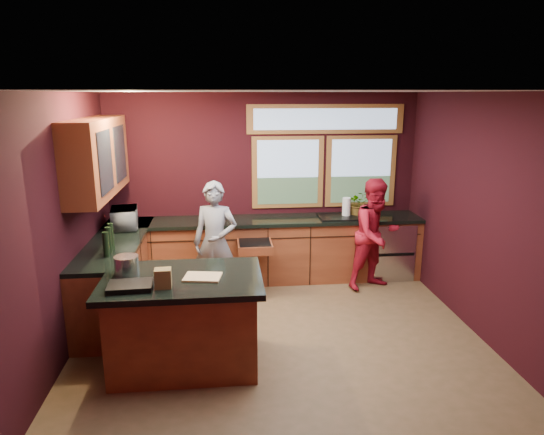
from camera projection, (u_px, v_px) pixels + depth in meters
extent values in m
plane|color=brown|center=(279.00, 334.00, 5.56)|extent=(4.50, 4.50, 0.00)
cube|color=black|center=(264.00, 186.00, 7.16)|extent=(4.50, 0.02, 2.70)
cube|color=black|center=(314.00, 294.00, 3.30)|extent=(4.50, 0.02, 2.70)
cube|color=black|center=(64.00, 226.00, 5.01)|extent=(0.02, 4.00, 2.70)
cube|color=black|center=(478.00, 215.00, 5.45)|extent=(0.02, 4.00, 2.70)
cube|color=silver|center=(281.00, 91.00, 4.89)|extent=(4.50, 4.00, 0.02)
cube|color=#7688A3|center=(288.00, 172.00, 7.13)|extent=(1.06, 0.02, 1.06)
cube|color=#7688A3|center=(361.00, 171.00, 7.23)|extent=(1.06, 0.02, 1.06)
cube|color=brown|center=(326.00, 119.00, 6.99)|extent=(2.30, 0.02, 0.42)
cube|color=#5C2715|center=(97.00, 157.00, 5.69)|extent=(0.36, 1.80, 0.90)
cube|color=#5C2715|center=(266.00, 251.00, 7.09)|extent=(4.50, 0.60, 0.88)
cube|color=black|center=(266.00, 220.00, 6.97)|extent=(4.50, 0.64, 0.05)
cube|color=#B7B7BC|center=(389.00, 248.00, 7.26)|extent=(0.60, 0.58, 0.85)
cube|color=black|center=(341.00, 219.00, 7.05)|extent=(0.66, 0.46, 0.05)
cube|color=#5C2715|center=(118.00, 277.00, 6.08)|extent=(0.60, 2.30, 0.88)
cube|color=black|center=(116.00, 242.00, 5.97)|extent=(0.64, 2.30, 0.05)
cube|color=#5C2715|center=(185.00, 324.00, 4.84)|extent=(1.40, 0.90, 0.88)
cube|color=black|center=(182.00, 280.00, 4.73)|extent=(1.55, 1.05, 0.06)
imported|color=slate|center=(215.00, 243.00, 6.28)|extent=(0.67, 0.53, 1.60)
imported|color=#A51324|center=(376.00, 234.00, 6.72)|extent=(0.93, 0.84, 1.56)
imported|color=#999999|center=(125.00, 218.00, 6.45)|extent=(0.41, 0.54, 0.27)
imported|color=#999999|center=(358.00, 203.00, 7.11)|extent=(0.33, 0.29, 0.37)
cylinder|color=white|center=(346.00, 207.00, 7.05)|extent=(0.12, 0.12, 0.28)
cube|color=tan|center=(203.00, 277.00, 4.69)|extent=(0.39, 0.30, 0.02)
cylinder|color=silver|center=(127.00, 265.00, 4.79)|extent=(0.24, 0.24, 0.18)
cube|color=brown|center=(163.00, 278.00, 4.44)|extent=(0.16, 0.13, 0.18)
cube|color=black|center=(130.00, 286.00, 4.43)|extent=(0.42, 0.30, 0.05)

